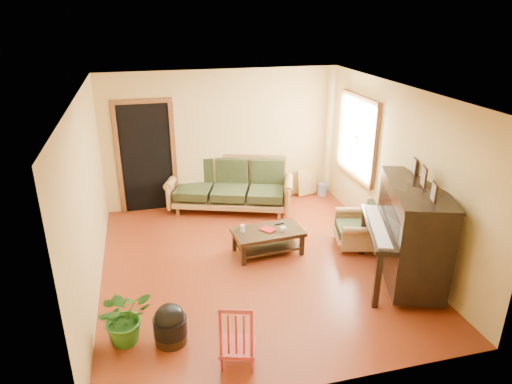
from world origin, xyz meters
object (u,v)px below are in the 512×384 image
object	(u,v)px
coffee_table	(268,242)
ceramic_crock	(322,189)
potted_plant	(125,316)
armchair	(357,224)
piano	(411,235)
footstool	(171,328)
red_chair	(237,331)
sofa	(230,185)

from	to	relation	value
coffee_table	ceramic_crock	xyz separation A→B (m)	(1.75, 2.04, -0.08)
coffee_table	potted_plant	bearing A→B (deg)	-143.70
armchair	potted_plant	xyz separation A→B (m)	(-3.61, -1.46, -0.04)
coffee_table	piano	size ratio (longest dim) A/B	0.67
footstool	red_chair	bearing A→B (deg)	-36.23
sofa	armchair	bearing A→B (deg)	-29.17
armchair	potted_plant	world-z (taller)	armchair
piano	red_chair	xyz separation A→B (m)	(-2.68, -1.01, -0.32)
footstool	red_chair	xyz separation A→B (m)	(0.69, -0.50, 0.22)
armchair	ceramic_crock	xyz separation A→B (m)	(0.30, 2.17, -0.27)
coffee_table	armchair	world-z (taller)	armchair
sofa	potted_plant	size ratio (longest dim) A/B	3.31
piano	footstool	bearing A→B (deg)	-152.23
red_chair	ceramic_crock	bearing A→B (deg)	74.39
armchair	piano	distance (m)	1.18
piano	potted_plant	size ratio (longest dim) A/B	2.34
armchair	footstool	size ratio (longest dim) A/B	1.96
sofa	piano	xyz separation A→B (m)	(1.96, -3.02, 0.23)
red_chair	ceramic_crock	size ratio (longest dim) A/B	3.35
footstool	sofa	bearing A→B (deg)	68.17
red_chair	ceramic_crock	xyz separation A→B (m)	(2.71, 4.27, -0.28)
sofa	armchair	size ratio (longest dim) A/B	2.99
sofa	potted_plant	xyz separation A→B (m)	(-1.91, -3.38, -0.15)
coffee_table	ceramic_crock	world-z (taller)	coffee_table
footstool	potted_plant	distance (m)	0.55
sofa	ceramic_crock	xyz separation A→B (m)	(1.99, 0.25, -0.37)
armchair	footstool	bearing A→B (deg)	-137.76
armchair	footstool	distance (m)	3.50
sofa	coffee_table	size ratio (longest dim) A/B	2.12
coffee_table	piano	bearing A→B (deg)	-35.64
red_chair	potted_plant	distance (m)	1.36
coffee_table	armchair	distance (m)	1.47
coffee_table	potted_plant	size ratio (longest dim) A/B	1.56
sofa	coffee_table	bearing A→B (deg)	-62.86
armchair	potted_plant	distance (m)	3.89
footstool	red_chair	size ratio (longest dim) A/B	0.49
sofa	red_chair	bearing A→B (deg)	-80.79
coffee_table	armchair	size ratio (longest dim) A/B	1.41
armchair	piano	bearing A→B (deg)	-61.79
ceramic_crock	potted_plant	world-z (taller)	potted_plant
piano	red_chair	distance (m)	2.88
ceramic_crock	coffee_table	bearing A→B (deg)	-130.56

